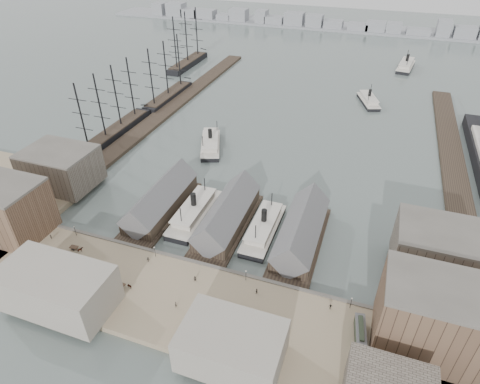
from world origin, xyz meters
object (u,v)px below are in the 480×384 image
at_px(ferry_docked_west, 194,212).
at_px(horse_cart_center, 126,286).
at_px(tram, 360,333).
at_px(horse_cart_right, 241,314).
at_px(horse_cart_left, 79,249).

height_order(ferry_docked_west, horse_cart_center, ferry_docked_west).
bearing_deg(tram, ferry_docked_west, 143.15).
height_order(tram, horse_cart_right, tram).
relative_size(tram, horse_cart_right, 2.09).
distance_m(ferry_docked_west, horse_cart_center, 38.93).
xyz_separation_m(tram, horse_cart_center, (-64.62, -5.44, -0.99)).
bearing_deg(horse_cart_right, horse_cart_center, 77.78).
bearing_deg(horse_cart_center, horse_cart_left, 78.26).
distance_m(horse_cart_center, horse_cart_right, 34.22).
distance_m(tram, horse_cart_right, 30.70).
height_order(ferry_docked_west, horse_cart_right, ferry_docked_west).
height_order(horse_cart_left, horse_cart_center, horse_cart_left).
relative_size(tram, horse_cart_center, 2.04).
distance_m(ferry_docked_west, horse_cart_left, 40.23).
bearing_deg(horse_cart_left, ferry_docked_west, -43.73).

